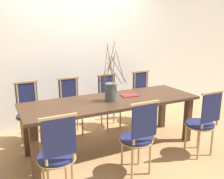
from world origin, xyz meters
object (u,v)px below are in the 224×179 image
Objects in this scene: dining_table at (112,106)px; chair_far_center at (110,99)px; chair_near_center at (203,121)px; book_stack at (129,95)px; vase_centerpiece at (111,91)px.

chair_far_center is (0.33, 0.75, -0.13)m from dining_table.
dining_table is 1.26m from chair_near_center.
book_stack is at bearing 12.53° from dining_table.
book_stack is (-0.67, 0.83, 0.24)m from chair_near_center.
vase_centerpiece reaches higher than chair_near_center.
vase_centerpiece is (-0.04, -0.04, 0.24)m from dining_table.
chair_near_center is at bearing 114.07° from chair_far_center.
dining_table is 0.24m from vase_centerpiece.
chair_near_center is 1.65m from chair_far_center.
vase_centerpiece is at bearing -131.12° from dining_table.
vase_centerpiece is at bearing 65.37° from chair_far_center.
chair_far_center is 0.95m from vase_centerpiece.
book_stack is (0.00, -0.68, 0.24)m from chair_far_center.
chair_near_center is 1.09m from book_stack.
vase_centerpiece is (-0.37, -0.80, 0.37)m from chair_far_center.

